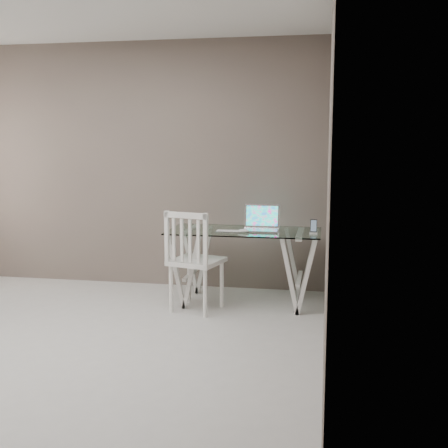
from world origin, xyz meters
name	(u,v)px	position (x,y,z in m)	size (l,w,h in m)	color
room	(39,128)	(-0.06, 0.02, 1.72)	(4.50, 4.52, 2.71)	#B7B5AF
desk	(244,266)	(1.20, 1.66, 0.38)	(1.50, 0.70, 0.75)	silver
chair	(193,257)	(0.76, 1.29, 0.54)	(0.55, 0.55, 0.98)	white
laptop	(261,224)	(1.36, 1.72, 0.81)	(0.35, 0.29, 0.25)	silver
keyboard	(229,231)	(1.06, 1.57, 0.75)	(0.26, 0.11, 0.01)	silver
mouse	(243,231)	(1.21, 1.52, 0.76)	(0.11, 0.06, 0.03)	silver
phone_dock	(313,230)	(1.88, 1.58, 0.78)	(0.07, 0.07, 0.14)	white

